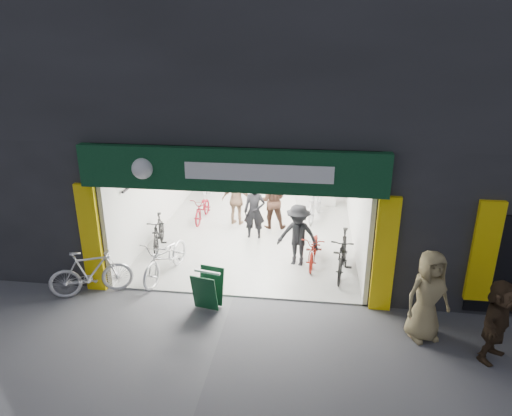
% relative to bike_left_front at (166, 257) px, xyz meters
% --- Properties ---
extents(ground, '(60.00, 60.00, 0.00)m').
position_rel_bike_left_front_xyz_m(ground, '(1.80, -0.74, -0.53)').
color(ground, '#56565B').
rests_on(ground, ground).
extents(building, '(17.00, 10.27, 8.00)m').
position_rel_bike_left_front_xyz_m(building, '(2.71, 4.25, 3.79)').
color(building, '#232326').
rests_on(building, ground).
extents(bike_left_front, '(1.10, 2.11, 1.06)m').
position_rel_bike_left_front_xyz_m(bike_left_front, '(0.00, 0.00, 0.00)').
color(bike_left_front, silver).
rests_on(bike_left_front, ground).
extents(bike_left_midfront, '(0.74, 1.69, 0.98)m').
position_rel_bike_left_front_xyz_m(bike_left_midfront, '(-0.70, 1.48, -0.04)').
color(bike_left_midfront, black).
rests_on(bike_left_midfront, ground).
extents(bike_left_midback, '(0.59, 1.61, 0.84)m').
position_rel_bike_left_front_xyz_m(bike_left_midback, '(0.00, 3.73, -0.11)').
color(bike_left_midback, maroon).
rests_on(bike_left_midback, ground).
extents(bike_left_back, '(0.71, 1.73, 1.01)m').
position_rel_bike_left_front_xyz_m(bike_left_back, '(-0.42, 5.85, -0.02)').
color(bike_left_back, '#ACACB0').
rests_on(bike_left_back, ground).
extents(bike_right_front, '(0.79, 1.93, 1.13)m').
position_rel_bike_left_front_xyz_m(bike_right_front, '(4.30, 0.66, 0.04)').
color(bike_right_front, black).
rests_on(bike_right_front, ground).
extents(bike_right_mid, '(0.72, 1.68, 0.86)m').
position_rel_bike_left_front_xyz_m(bike_right_mid, '(3.60, 1.19, -0.10)').
color(bike_right_mid, maroon).
rests_on(bike_right_mid, ground).
extents(bike_right_back, '(0.92, 2.03, 1.18)m').
position_rel_bike_left_front_xyz_m(bike_right_back, '(3.60, 4.40, 0.06)').
color(bike_right_back, '#B8B7BC').
rests_on(bike_right_back, ground).
extents(parked_bike, '(1.90, 1.26, 1.11)m').
position_rel_bike_left_front_xyz_m(parked_bike, '(-1.43, -1.04, 0.03)').
color(parked_bike, silver).
rests_on(parked_bike, ground).
extents(customer_a, '(0.63, 0.42, 1.70)m').
position_rel_bike_left_front_xyz_m(customer_a, '(1.84, 2.56, 0.32)').
color(customer_a, black).
rests_on(customer_a, ground).
extents(customer_b, '(0.95, 0.77, 1.83)m').
position_rel_bike_left_front_xyz_m(customer_b, '(2.27, 3.42, 0.39)').
color(customer_b, '#3A241A').
rests_on(customer_b, ground).
extents(customer_c, '(1.19, 0.84, 1.68)m').
position_rel_bike_left_front_xyz_m(customer_c, '(3.17, 1.01, 0.31)').
color(customer_c, black).
rests_on(customer_c, ground).
extents(customer_d, '(1.03, 0.56, 1.66)m').
position_rel_bike_left_front_xyz_m(customer_d, '(1.16, 3.51, 0.30)').
color(customer_d, '#997559').
rests_on(customer_d, ground).
extents(pedestrian_near, '(1.07, 0.89, 1.86)m').
position_rel_bike_left_front_xyz_m(pedestrian_near, '(5.78, -1.71, 0.40)').
color(pedestrian_near, '#928155').
rests_on(pedestrian_near, ground).
extents(pedestrian_far, '(1.32, 1.43, 1.60)m').
position_rel_bike_left_front_xyz_m(pedestrian_far, '(6.90, -2.19, 0.27)').
color(pedestrian_far, '#3D2C1C').
rests_on(pedestrian_far, ground).
extents(sandwich_board, '(0.66, 0.67, 0.87)m').
position_rel_bike_left_front_xyz_m(sandwich_board, '(1.34, -1.24, -0.05)').
color(sandwich_board, '#0E3A1E').
rests_on(sandwich_board, ground).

